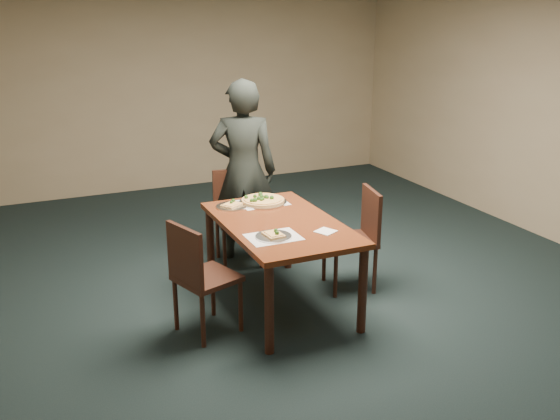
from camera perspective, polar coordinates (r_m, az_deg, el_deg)
name	(u,v)px	position (r m, az deg, el deg)	size (l,w,h in m)	color
ground	(316,299)	(5.50, 3.33, -8.16)	(8.00, 8.00, 0.00)	black
room_shell	(320,99)	(4.97, 3.70, 10.09)	(8.00, 8.00, 8.00)	tan
dining_table	(280,232)	(5.15, 0.00, -2.03)	(0.90, 1.50, 0.75)	#502110
chair_far	(237,211)	(6.14, -3.98, -0.08)	(0.47, 0.47, 0.91)	black
chair_left	(198,273)	(4.78, -7.48, -5.72)	(0.53, 0.53, 0.91)	black
chair_right	(358,233)	(5.58, 7.18, -2.10)	(0.50, 0.50, 0.91)	black
diner	(243,171)	(6.11, -3.38, 3.58)	(0.65, 0.43, 1.79)	black
placemat_main	(263,203)	(5.60, -1.56, 0.68)	(0.42, 0.32, 0.00)	white
placemat_near	(273,237)	(4.78, -0.60, -2.48)	(0.40, 0.30, 0.00)	white
pizza_pan	(263,200)	(5.60, -1.59, 0.89)	(0.43, 0.43, 0.07)	silver
slice_plate_near	(274,235)	(4.77, -0.59, -2.34)	(0.28, 0.28, 0.06)	silver
slice_plate_far	(232,205)	(5.50, -4.42, 0.41)	(0.28, 0.28, 0.06)	silver
napkin	(326,231)	(4.90, 4.19, -1.96)	(0.14, 0.14, 0.01)	white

